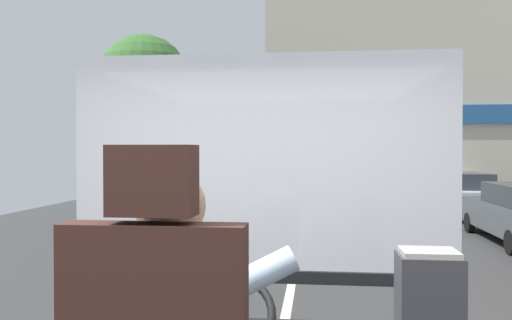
{
  "coord_description": "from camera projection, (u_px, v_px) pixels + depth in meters",
  "views": [
    {
      "loc": [
        0.35,
        -1.8,
        1.92
      ],
      "look_at": [
        0.06,
        0.77,
        1.88
      ],
      "focal_mm": 37.37,
      "sensor_mm": 36.0,
      "label": 1
    }
  ],
  "objects": [
    {
      "name": "windshield_panel",
      "position": [
        261.0,
        193.0,
        3.44
      ],
      "size": [
        2.5,
        0.08,
        1.48
      ],
      "color": "silver"
    },
    {
      "name": "ground",
      "position": [
        299.0,
        248.0,
        10.6
      ],
      "size": [
        18.0,
        44.0,
        0.06
      ],
      "color": "#383838"
    },
    {
      "name": "parked_car_white",
      "position": [
        457.0,
        194.0,
        15.65
      ],
      "size": [
        1.87,
        3.8,
        1.28
      ],
      "color": "silver",
      "rests_on": "ground"
    },
    {
      "name": "shop_building",
      "position": [
        433.0,
        91.0,
        19.66
      ],
      "size": [
        12.04,
        4.92,
        8.26
      ],
      "color": "#BCB29E",
      "rests_on": "ground"
    },
    {
      "name": "street_tree",
      "position": [
        144.0,
        81.0,
        14.18
      ],
      "size": [
        2.42,
        2.42,
        5.01
      ],
      "color": "#4C3828",
      "rests_on": "ground"
    }
  ]
}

